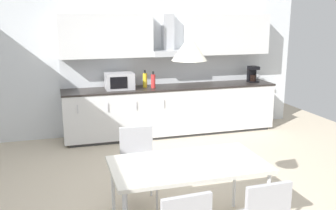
% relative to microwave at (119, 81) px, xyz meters
% --- Properties ---
extents(ground_plane, '(8.77, 8.57, 0.02)m').
position_rel_microwave_xyz_m(ground_plane, '(-0.01, -2.54, -1.03)').
color(ground_plane, beige).
extents(wall_back, '(7.01, 0.10, 2.84)m').
position_rel_microwave_xyz_m(wall_back, '(-0.01, 0.37, 0.40)').
color(wall_back, silver).
rests_on(wall_back, ground_plane).
extents(kitchen_counter, '(3.84, 0.66, 0.88)m').
position_rel_microwave_xyz_m(kitchen_counter, '(0.94, 0.00, -0.58)').
color(kitchen_counter, '#333333').
rests_on(kitchen_counter, ground_plane).
extents(backsplash_tile, '(3.82, 0.02, 0.51)m').
position_rel_microwave_xyz_m(backsplash_tile, '(0.94, 0.31, 0.11)').
color(backsplash_tile, silver).
rests_on(backsplash_tile, kitchen_counter).
extents(upper_wall_cabinets, '(3.82, 0.40, 0.73)m').
position_rel_microwave_xyz_m(upper_wall_cabinets, '(0.94, 0.15, 0.75)').
color(upper_wall_cabinets, silver).
extents(microwave, '(0.48, 0.35, 0.28)m').
position_rel_microwave_xyz_m(microwave, '(0.00, 0.00, 0.00)').
color(microwave, '#ADADB2').
rests_on(microwave, kitchen_counter).
extents(coffee_maker, '(0.18, 0.19, 0.30)m').
position_rel_microwave_xyz_m(coffee_maker, '(2.56, 0.03, 0.01)').
color(coffee_maker, black).
rests_on(coffee_maker, kitchen_counter).
extents(bottle_yellow, '(0.08, 0.08, 0.31)m').
position_rel_microwave_xyz_m(bottle_yellow, '(0.46, 0.03, -0.01)').
color(bottle_yellow, yellow).
rests_on(bottle_yellow, kitchen_counter).
extents(bottle_red, '(0.08, 0.08, 0.29)m').
position_rel_microwave_xyz_m(bottle_red, '(0.59, -0.04, -0.02)').
color(bottle_red, red).
rests_on(bottle_red, kitchen_counter).
extents(dining_table, '(1.47, 0.81, 0.74)m').
position_rel_microwave_xyz_m(dining_table, '(0.13, -3.16, -0.33)').
color(dining_table, silver).
rests_on(dining_table, ground_plane).
extents(chair_far_left, '(0.42, 0.42, 0.87)m').
position_rel_microwave_xyz_m(chair_far_left, '(-0.19, -2.37, -0.49)').
color(chair_far_left, '#B2B2B7').
rests_on(chair_far_left, ground_plane).
extents(pendant_lamp, '(0.32, 0.32, 0.22)m').
position_rel_microwave_xyz_m(pendant_lamp, '(0.13, -3.16, 0.80)').
color(pendant_lamp, silver).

